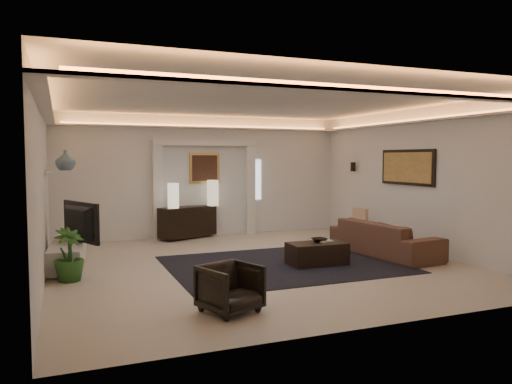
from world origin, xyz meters
name	(u,v)px	position (x,y,z in m)	size (l,w,h in m)	color
floor	(258,264)	(0.00, 0.00, 0.00)	(7.00, 7.00, 0.00)	#B8AE99
ceiling	(258,100)	(0.00, 0.00, 2.90)	(7.00, 7.00, 0.00)	white
wall_back	(204,176)	(0.00, 3.50, 1.45)	(7.00, 7.00, 0.00)	silver
wall_front	(377,198)	(0.00, -3.50, 1.45)	(7.00, 7.00, 0.00)	silver
wall_left	(42,188)	(-3.50, 0.00, 1.45)	(7.00, 7.00, 0.00)	silver
wall_right	(418,180)	(3.50, 0.00, 1.45)	(7.00, 7.00, 0.00)	silver
cove_soffit	(258,116)	(0.00, 0.00, 2.62)	(7.00, 7.00, 0.04)	silver
daylight_slit	(256,180)	(1.35, 3.48, 1.35)	(0.25, 0.03, 1.00)	white
area_rug	(283,264)	(0.40, -0.20, 0.01)	(4.00, 3.00, 0.01)	black
pilaster_left	(158,192)	(-1.15, 3.40, 1.10)	(0.22, 0.20, 2.20)	silver
pilaster_right	(250,190)	(1.15, 3.40, 1.10)	(0.22, 0.20, 2.20)	silver
alcove_header	(205,143)	(0.00, 3.40, 2.25)	(2.52, 0.20, 0.12)	silver
painting_frame	(205,168)	(0.00, 3.47, 1.65)	(0.74, 0.04, 0.74)	tan
painting_canvas	(205,168)	(0.00, 3.44, 1.65)	(0.62, 0.02, 0.62)	#4C2D1E
art_panel_frame	(407,167)	(3.47, 0.30, 1.70)	(0.04, 1.64, 0.74)	black
art_panel_gold	(406,167)	(3.44, 0.30, 1.70)	(0.02, 1.50, 0.62)	tan
wall_sconce	(353,167)	(3.38, 2.20, 1.68)	(0.12, 0.12, 0.22)	black
wall_niche	(48,172)	(-3.44, 1.40, 1.65)	(0.10, 0.55, 0.04)	silver
console	(188,221)	(-0.49, 3.23, 0.40)	(1.40, 0.44, 0.70)	black
lamp_left	(173,193)	(-0.87, 3.01, 1.09)	(0.26, 0.26, 0.57)	#F3ECC1
lamp_right	(213,192)	(0.14, 3.25, 1.09)	(0.27, 0.27, 0.61)	beige
media_ledge	(68,253)	(-3.15, 1.15, 0.22)	(0.52, 2.08, 0.39)	silver
tv	(74,221)	(-3.04, 1.05, 0.80)	(0.16, 1.23, 0.71)	black
figurine	(81,222)	(-2.89, 2.08, 0.64)	(0.12, 0.12, 0.34)	#321F14
ginger_jar	(65,160)	(-3.15, 1.60, 1.85)	(0.35, 0.35, 0.37)	slate
plant	(69,255)	(-3.15, -0.04, 0.41)	(0.46, 0.46, 0.82)	#25501C
sofa	(384,238)	(2.57, -0.19, 0.34)	(0.90, 2.31, 0.67)	#361B13
throw_blanket	(393,229)	(2.60, -0.39, 0.55)	(0.57, 0.47, 0.06)	silver
throw_pillow	(360,216)	(3.15, 1.52, 0.55)	(0.11, 0.37, 0.37)	tan
coffee_table	(317,253)	(0.96, -0.43, 0.20)	(1.02, 0.56, 0.38)	black
bowl	(319,239)	(1.05, -0.35, 0.44)	(0.27, 0.27, 0.07)	black
magazine	(325,240)	(1.13, -0.39, 0.42)	(0.25, 0.18, 0.03)	silver
armchair	(230,288)	(-1.33, -2.40, 0.30)	(0.64, 0.66, 0.60)	black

